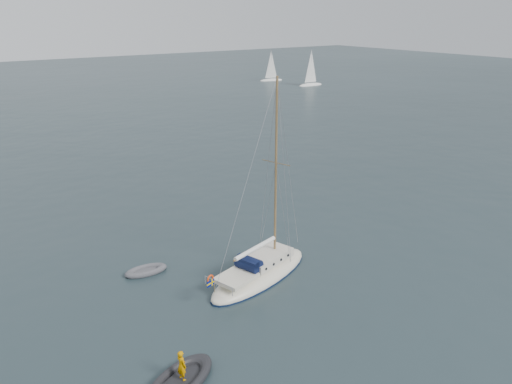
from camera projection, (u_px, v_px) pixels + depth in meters
ground at (252, 260)px, 30.98m from camera, size 300.00×300.00×0.00m
sailboat at (260, 263)px, 28.65m from camera, size 8.34×2.50×11.87m
dinghy at (146, 271)px, 29.32m from camera, size 2.52×1.14×0.36m
rib at (179, 381)px, 20.47m from camera, size 3.83×1.74×1.59m
distant_yacht_c at (271, 67)px, 109.54m from camera, size 5.39×2.87×7.14m
distant_yacht_b at (311, 69)px, 102.28m from camera, size 5.96×3.18×7.89m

